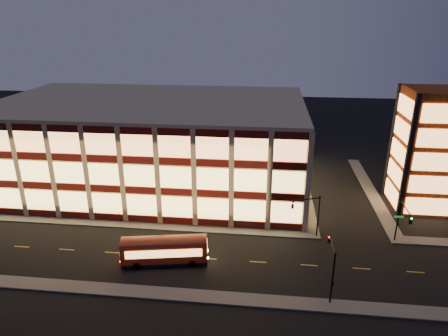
# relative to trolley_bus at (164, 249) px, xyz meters

# --- Properties ---
(ground) EXTENTS (200.00, 200.00, 0.00)m
(ground) POSITION_rel_trolley_bus_xyz_m (-5.00, 7.30, -1.87)
(ground) COLOR black
(ground) RESTS_ON ground
(sidewalk_office_south) EXTENTS (54.00, 2.00, 0.15)m
(sidewalk_office_south) POSITION_rel_trolley_bus_xyz_m (-8.00, 8.30, -1.80)
(sidewalk_office_south) COLOR #514F4C
(sidewalk_office_south) RESTS_ON ground
(sidewalk_office_east) EXTENTS (2.00, 30.00, 0.15)m
(sidewalk_office_east) POSITION_rel_trolley_bus_xyz_m (18.00, 24.30, -1.80)
(sidewalk_office_east) COLOR #514F4C
(sidewalk_office_east) RESTS_ON ground
(sidewalk_tower_south) EXTENTS (14.00, 2.00, 0.15)m
(sidewalk_tower_south) POSITION_rel_trolley_bus_xyz_m (35.00, 8.30, -1.80)
(sidewalk_tower_south) COLOR #514F4C
(sidewalk_tower_south) RESTS_ON ground
(sidewalk_tower_west) EXTENTS (2.00, 30.00, 0.15)m
(sidewalk_tower_west) POSITION_rel_trolley_bus_xyz_m (29.00, 24.30, -1.80)
(sidewalk_tower_west) COLOR #514F4C
(sidewalk_tower_west) RESTS_ON ground
(sidewalk_near) EXTENTS (100.00, 2.00, 0.15)m
(sidewalk_near) POSITION_rel_trolley_bus_xyz_m (-5.00, -5.70, -1.80)
(sidewalk_near) COLOR #514F4C
(sidewalk_near) RESTS_ON ground
(office_building) EXTENTS (50.45, 30.45, 14.50)m
(office_building) POSITION_rel_trolley_bus_xyz_m (-7.92, 24.22, 5.38)
(office_building) COLOR tan
(office_building) RESTS_ON ground
(stair_tower) EXTENTS (8.60, 8.60, 18.00)m
(stair_tower) POSITION_rel_trolley_bus_xyz_m (34.95, 19.26, 7.12)
(stair_tower) COLOR #8C3814
(stair_tower) RESTS_ON ground
(traffic_signal_far) EXTENTS (3.79, 1.87, 6.00)m
(traffic_signal_far) POSITION_rel_trolley_bus_xyz_m (17.21, 7.54, 2.24)
(traffic_signal_far) COLOR black
(traffic_signal_far) RESTS_ON ground
(traffic_signal_right) EXTENTS (1.20, 4.37, 6.00)m
(traffic_signal_right) POSITION_rel_trolley_bus_xyz_m (28.50, 6.68, 2.23)
(traffic_signal_right) COLOR black
(traffic_signal_right) RESTS_ON ground
(traffic_signal_near) EXTENTS (0.32, 4.45, 6.00)m
(traffic_signal_near) POSITION_rel_trolley_bus_xyz_m (18.50, -3.73, 2.26)
(traffic_signal_near) COLOR black
(traffic_signal_near) RESTS_ON ground
(trolley_bus) EXTENTS (10.26, 4.28, 3.38)m
(trolley_bus) POSITION_rel_trolley_bus_xyz_m (0.00, 0.00, 0.00)
(trolley_bus) COLOR #961F08
(trolley_bus) RESTS_ON ground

